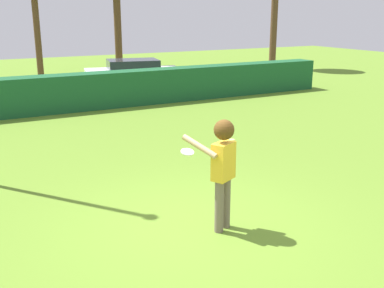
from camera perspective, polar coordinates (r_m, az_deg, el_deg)
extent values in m
plane|color=olive|center=(7.60, 0.61, -9.99)|extent=(60.00, 60.00, 0.00)
cylinder|color=#746359|center=(7.26, 3.34, -7.64)|extent=(0.14, 0.14, 0.84)
cylinder|color=#746359|center=(7.42, 4.16, -7.13)|extent=(0.14, 0.14, 0.84)
cube|color=yellow|center=(7.09, 3.86, -2.10)|extent=(0.44, 0.37, 0.58)
cylinder|color=tan|center=(6.98, 0.93, -0.31)|extent=(0.35, 0.59, 0.30)
cylinder|color=tan|center=(7.29, 4.82, -1.78)|extent=(0.09, 0.09, 0.62)
sphere|color=tan|center=(6.96, 3.93, 1.50)|extent=(0.22, 0.22, 0.22)
sphere|color=#523614|center=(6.96, 3.93, 1.74)|extent=(0.31, 0.31, 0.31)
cylinder|color=white|center=(7.76, -0.58, -0.98)|extent=(0.22, 0.22, 0.08)
cube|color=#1A552D|center=(16.52, -16.56, 5.87)|extent=(22.24, 0.90, 1.25)
cube|color=white|center=(21.28, -7.18, 8.38)|extent=(4.47, 2.56, 0.55)
cube|color=#2D333D|center=(21.22, -7.23, 9.65)|extent=(2.48, 2.00, 0.40)
cylinder|color=black|center=(22.41, -3.76, 8.14)|extent=(0.61, 0.23, 0.60)
cylinder|color=black|center=(20.77, -2.74, 7.54)|extent=(0.61, 0.23, 0.60)
cylinder|color=black|center=(21.98, -11.33, 7.71)|extent=(0.61, 0.23, 0.60)
cylinder|color=black|center=(20.30, -10.90, 7.08)|extent=(0.61, 0.23, 0.60)
cylinder|color=brown|center=(25.51, -18.31, 12.01)|extent=(0.32, 0.32, 3.86)
cylinder|color=brown|center=(28.84, 9.96, 14.01)|extent=(0.40, 0.40, 4.95)
cylinder|color=brown|center=(25.15, -9.05, 13.92)|extent=(0.37, 0.37, 5.06)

